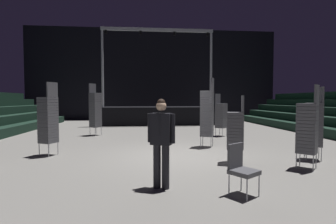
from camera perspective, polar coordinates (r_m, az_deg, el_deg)
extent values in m
cube|color=slate|center=(8.20, 1.47, -10.02)|extent=(22.00, 30.00, 0.10)
cube|color=black|center=(23.07, -3.07, 8.32)|extent=(22.00, 0.30, 8.00)
cube|color=black|center=(18.63, -2.48, -0.75)|extent=(7.82, 2.91, 1.24)
cylinder|color=#9EA0A8|center=(17.69, -14.37, 9.42)|extent=(0.16, 0.16, 5.19)
cylinder|color=#9EA0A8|center=(18.09, 9.52, 9.32)|extent=(0.16, 0.16, 5.19)
cube|color=#9EA0A8|center=(18.01, -2.31, 17.80)|extent=(7.52, 0.20, 0.20)
cylinder|color=black|center=(18.09, -13.65, 16.93)|extent=(0.18, 0.18, 0.22)
cylinder|color=black|center=(17.93, -6.10, 17.13)|extent=(0.18, 0.18, 0.22)
cylinder|color=black|center=(18.05, 1.47, 17.04)|extent=(0.18, 0.18, 0.22)
cylinder|color=black|center=(18.45, 8.80, 16.69)|extent=(0.18, 0.18, 0.22)
cylinder|color=black|center=(5.18, -0.54, -12.08)|extent=(0.15, 0.15, 0.88)
cylinder|color=black|center=(5.23, -2.46, -11.92)|extent=(0.15, 0.15, 0.88)
cube|color=silver|center=(5.01, -1.73, -3.85)|extent=(0.20, 0.16, 0.62)
cube|color=black|center=(5.06, -1.51, -3.77)|extent=(0.46, 0.36, 0.62)
cube|color=black|center=(4.95, -1.93, -3.06)|extent=(0.06, 0.03, 0.40)
cylinder|color=black|center=(5.00, 1.05, -3.72)|extent=(0.13, 0.13, 0.57)
cylinder|color=black|center=(5.14, -4.01, -3.54)|extent=(0.13, 0.13, 0.57)
sphere|color=#DBAD89|center=(5.03, -1.52, 1.36)|extent=(0.20, 0.20, 0.20)
sphere|color=black|center=(5.03, -1.52, 2.00)|extent=(0.17, 0.17, 0.17)
cylinder|color=#B2B5BA|center=(13.19, -14.63, -4.14)|extent=(0.02, 0.02, 0.40)
cylinder|color=#B2B5BA|center=(12.94, -15.88, -4.28)|extent=(0.02, 0.02, 0.40)
cylinder|color=#B2B5BA|center=(13.48, -15.71, -4.01)|extent=(0.02, 0.02, 0.40)
cylinder|color=#B2B5BA|center=(13.23, -16.96, -4.15)|extent=(0.02, 0.02, 0.40)
cube|color=#4C4C51|center=(13.18, -15.81, -3.10)|extent=(0.62, 0.62, 0.08)
cube|color=#4C4C51|center=(13.17, -15.81, -2.73)|extent=(0.62, 0.62, 0.08)
cube|color=#4C4C51|center=(13.17, -15.82, -2.36)|extent=(0.62, 0.62, 0.08)
cube|color=#4C4C51|center=(13.16, -15.82, -1.99)|extent=(0.62, 0.62, 0.08)
cube|color=#4C4C51|center=(13.15, -15.83, -1.62)|extent=(0.62, 0.62, 0.08)
cube|color=#4C4C51|center=(13.15, -15.83, -1.25)|extent=(0.62, 0.62, 0.08)
cube|color=#4C4C51|center=(13.14, -15.84, -0.88)|extent=(0.62, 0.62, 0.08)
cube|color=#4C4C51|center=(13.14, -15.84, -0.51)|extent=(0.62, 0.62, 0.08)
cube|color=#4C4C51|center=(13.13, -15.85, -0.14)|extent=(0.62, 0.62, 0.08)
cube|color=#4C4C51|center=(13.13, -15.85, 0.23)|extent=(0.62, 0.62, 0.08)
cube|color=#4C4C51|center=(13.12, -15.86, 0.60)|extent=(0.62, 0.62, 0.08)
cube|color=#4C4C51|center=(13.12, -15.86, 0.97)|extent=(0.62, 0.62, 0.08)
cube|color=#4C4C51|center=(13.12, -15.87, 1.34)|extent=(0.62, 0.62, 0.08)
cube|color=#4C4C51|center=(13.12, -15.87, 1.71)|extent=(0.62, 0.62, 0.08)
cube|color=#4C4C51|center=(13.12, -15.88, 2.08)|extent=(0.62, 0.62, 0.08)
cube|color=#4C4C51|center=(13.12, -15.88, 2.45)|extent=(0.62, 0.62, 0.08)
cube|color=#4C4C51|center=(13.12, -15.89, 2.82)|extent=(0.62, 0.62, 0.08)
cube|color=#4C4C51|center=(13.12, -15.89, 3.20)|extent=(0.62, 0.62, 0.08)
cube|color=#4C4C51|center=(13.12, -15.90, 3.57)|extent=(0.62, 0.62, 0.08)
cube|color=#4C4C51|center=(13.12, -15.90, 3.94)|extent=(0.62, 0.62, 0.08)
cube|color=#4C4C51|center=(13.28, -16.47, 5.09)|extent=(0.29, 0.35, 0.46)
cylinder|color=#B2B5BA|center=(9.02, -26.73, -7.52)|extent=(0.02, 0.02, 0.40)
cylinder|color=#B2B5BA|center=(9.28, -24.97, -7.20)|extent=(0.02, 0.02, 0.40)
cylinder|color=#B2B5BA|center=(8.75, -25.05, -7.80)|extent=(0.02, 0.02, 0.40)
cylinder|color=#B2B5BA|center=(9.01, -23.29, -7.46)|extent=(0.02, 0.02, 0.40)
cube|color=#4C4C51|center=(8.97, -25.04, -5.97)|extent=(0.59, 0.59, 0.08)
cube|color=#4C4C51|center=(8.96, -25.05, -5.43)|extent=(0.59, 0.59, 0.08)
cube|color=#4C4C51|center=(8.95, -25.06, -4.89)|extent=(0.59, 0.59, 0.08)
cube|color=#4C4C51|center=(8.94, -25.07, -4.35)|extent=(0.59, 0.59, 0.08)
cube|color=#4C4C51|center=(8.93, -25.09, -3.81)|extent=(0.59, 0.59, 0.08)
cube|color=#4C4C51|center=(8.92, -25.10, -3.27)|extent=(0.59, 0.59, 0.08)
cube|color=#4C4C51|center=(8.91, -25.11, -2.73)|extent=(0.59, 0.59, 0.08)
cube|color=#4C4C51|center=(8.91, -25.12, -2.18)|extent=(0.59, 0.59, 0.08)
cube|color=#4C4C51|center=(8.90, -25.13, -1.64)|extent=(0.59, 0.59, 0.08)
cube|color=#4C4C51|center=(8.89, -25.14, -1.09)|extent=(0.59, 0.59, 0.08)
cube|color=#4C4C51|center=(8.89, -25.15, -0.54)|extent=(0.59, 0.59, 0.08)
cube|color=#4C4C51|center=(8.89, -25.16, 0.00)|extent=(0.59, 0.59, 0.08)
cube|color=#4C4C51|center=(8.88, -25.18, 0.55)|extent=(0.59, 0.59, 0.08)
cube|color=#4C4C51|center=(8.88, -25.19, 1.10)|extent=(0.59, 0.59, 0.08)
cube|color=#4C4C51|center=(8.88, -25.20, 1.65)|extent=(0.59, 0.59, 0.08)
cube|color=#4C4C51|center=(8.88, -25.21, 2.20)|extent=(0.59, 0.59, 0.08)
cube|color=#4C4C51|center=(8.88, -25.22, 2.74)|extent=(0.59, 0.59, 0.08)
cube|color=#4C4C51|center=(8.74, -24.38, 4.55)|extent=(0.23, 0.38, 0.46)
cylinder|color=#B2B5BA|center=(7.28, 13.15, -9.73)|extent=(0.02, 0.02, 0.40)
cylinder|color=#B2B5BA|center=(7.65, 13.12, -9.12)|extent=(0.02, 0.02, 0.40)
cylinder|color=#B2B5BA|center=(7.29, 16.19, -9.74)|extent=(0.02, 0.02, 0.40)
cylinder|color=#B2B5BA|center=(7.66, 16.00, -9.13)|extent=(0.02, 0.02, 0.40)
cube|color=#4C4C51|center=(7.42, 14.64, -7.59)|extent=(0.55, 0.55, 0.08)
cube|color=#4C4C51|center=(7.40, 14.65, -6.95)|extent=(0.55, 0.55, 0.08)
cube|color=#4C4C51|center=(7.39, 14.66, -6.30)|extent=(0.55, 0.55, 0.08)
cube|color=#4C4C51|center=(7.38, 14.66, -5.64)|extent=(0.55, 0.55, 0.08)
cube|color=#4C4C51|center=(7.37, 14.67, -4.99)|extent=(0.55, 0.55, 0.08)
cube|color=#4C4C51|center=(7.36, 14.68, -4.33)|extent=(0.55, 0.55, 0.08)
cube|color=#4C4C51|center=(7.35, 14.69, -3.68)|extent=(0.55, 0.55, 0.08)
cube|color=#4C4C51|center=(7.34, 14.70, -3.02)|extent=(0.55, 0.55, 0.08)
cube|color=#4C4C51|center=(7.33, 14.71, -2.35)|extent=(0.55, 0.55, 0.08)
cube|color=#4C4C51|center=(7.32, 14.71, -1.69)|extent=(0.55, 0.55, 0.08)
cube|color=#4C4C51|center=(7.32, 14.72, -1.03)|extent=(0.55, 0.55, 0.08)
cube|color=#4C4C51|center=(7.31, 14.73, -0.36)|extent=(0.55, 0.55, 0.08)
cube|color=#4C4C51|center=(7.31, 16.28, 1.75)|extent=(0.17, 0.40, 0.46)
cylinder|color=#B2B5BA|center=(7.39, 26.64, -9.76)|extent=(0.02, 0.02, 0.40)
cylinder|color=#B2B5BA|center=(7.75, 27.27, -9.20)|extent=(0.02, 0.02, 0.40)
cylinder|color=#B2B5BA|center=(7.31, 29.59, -9.95)|extent=(0.02, 0.02, 0.40)
cylinder|color=#B2B5BA|center=(7.68, 30.08, -9.37)|extent=(0.02, 0.02, 0.40)
cube|color=#4C4C51|center=(7.48, 28.44, -7.75)|extent=(0.62, 0.62, 0.08)
cube|color=#4C4C51|center=(7.47, 28.45, -7.11)|extent=(0.62, 0.62, 0.08)
cube|color=#4C4C51|center=(7.46, 28.47, -6.46)|extent=(0.62, 0.62, 0.08)
cube|color=#4C4C51|center=(7.44, 28.48, -5.82)|extent=(0.62, 0.62, 0.08)
cube|color=#4C4C51|center=(7.43, 28.50, -5.17)|extent=(0.62, 0.62, 0.08)
cube|color=#4C4C51|center=(7.42, 28.51, -4.52)|extent=(0.62, 0.62, 0.08)
cube|color=#4C4C51|center=(7.41, 28.53, -3.87)|extent=(0.62, 0.62, 0.08)
cube|color=#4C4C51|center=(7.40, 28.54, -3.21)|extent=(0.62, 0.62, 0.08)
cube|color=#4C4C51|center=(7.39, 28.56, -2.56)|extent=(0.62, 0.62, 0.08)
cube|color=#4C4C51|center=(7.39, 28.57, -1.90)|extent=(0.62, 0.62, 0.08)
cube|color=#4C4C51|center=(7.38, 28.59, -1.24)|extent=(0.62, 0.62, 0.08)
cube|color=#4C4C51|center=(7.38, 28.60, -0.58)|extent=(0.62, 0.62, 0.08)
cube|color=#4C4C51|center=(7.37, 28.62, 0.08)|extent=(0.62, 0.62, 0.08)
cube|color=#4C4C51|center=(7.37, 28.63, 0.74)|extent=(0.62, 0.62, 0.08)
cube|color=#4C4C51|center=(7.37, 28.65, 1.40)|extent=(0.62, 0.62, 0.08)
cube|color=#4C4C51|center=(7.33, 30.20, 3.49)|extent=(0.32, 0.32, 0.46)
cylinder|color=#B2B5BA|center=(8.54, 28.41, -8.13)|extent=(0.02, 0.02, 0.40)
cylinder|color=#B2B5BA|center=(8.91, 28.10, -7.68)|extent=(0.02, 0.02, 0.40)
cylinder|color=#B2B5BA|center=(8.60, 30.95, -8.12)|extent=(0.02, 0.02, 0.40)
cylinder|color=#B2B5BA|center=(8.96, 30.53, -7.68)|extent=(0.02, 0.02, 0.40)
cube|color=#4C4C51|center=(8.71, 29.53, -6.33)|extent=(0.59, 0.59, 0.08)
cube|color=#4C4C51|center=(8.70, 29.55, -5.78)|extent=(0.59, 0.59, 0.08)
cube|color=#4C4C51|center=(8.68, 29.56, -5.22)|extent=(0.59, 0.59, 0.08)
cube|color=#4C4C51|center=(8.67, 29.57, -4.66)|extent=(0.59, 0.59, 0.08)
cube|color=#4C4C51|center=(8.66, 29.59, -4.11)|extent=(0.59, 0.59, 0.08)
cube|color=#4C4C51|center=(8.65, 29.60, -3.55)|extent=(0.59, 0.59, 0.08)
cube|color=#4C4C51|center=(8.65, 29.61, -2.99)|extent=(0.59, 0.59, 0.08)
cube|color=#4C4C51|center=(8.64, 29.63, -2.43)|extent=(0.59, 0.59, 0.08)
cube|color=#4C4C51|center=(8.63, 29.64, -1.87)|extent=(0.59, 0.59, 0.08)
cube|color=#4C4C51|center=(8.63, 29.65, -1.30)|extent=(0.59, 0.59, 0.08)
cube|color=#4C4C51|center=(8.62, 29.67, -0.74)|extent=(0.59, 0.59, 0.08)
cube|color=#4C4C51|center=(8.62, 29.68, -0.17)|extent=(0.59, 0.59, 0.08)
cube|color=#4C4C51|center=(8.61, 29.69, 0.39)|extent=(0.59, 0.59, 0.08)
cube|color=#4C4C51|center=(8.61, 29.71, 0.96)|extent=(0.59, 0.59, 0.08)
cube|color=#4C4C51|center=(8.61, 29.72, 1.52)|extent=(0.59, 0.59, 0.08)
cube|color=#4C4C51|center=(8.64, 31.05, 3.30)|extent=(0.23, 0.38, 0.46)
cylinder|color=#B2B5BA|center=(12.76, 12.87, -4.35)|extent=(0.02, 0.02, 0.40)
cylinder|color=#B2B5BA|center=(12.44, 12.00, -4.52)|extent=(0.02, 0.02, 0.40)
cylinder|color=#B2B5BA|center=(12.96, 11.42, -4.23)|extent=(0.02, 0.02, 0.40)
cylinder|color=#B2B5BA|center=(12.64, 10.51, -4.40)|extent=(0.02, 0.02, 0.40)
cube|color=#4C4C51|center=(12.67, 11.71, -3.28)|extent=(0.62, 0.62, 0.08)
cube|color=#4C4C51|center=(12.66, 11.71, -2.90)|extent=(0.62, 0.62, 0.08)
cube|color=#4C4C51|center=(12.65, 11.72, -2.52)|extent=(0.62, 0.62, 0.08)
cube|color=#4C4C51|center=(12.64, 11.72, -2.13)|extent=(0.62, 0.62, 0.08)
cube|color=#4C4C51|center=(12.64, 11.73, -1.75)|extent=(0.62, 0.62, 0.08)
cube|color=#4C4C51|center=(12.63, 11.73, -1.37)|extent=(0.62, 0.62, 0.08)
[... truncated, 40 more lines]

